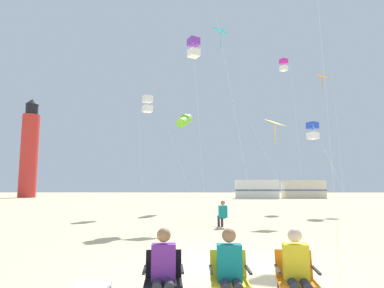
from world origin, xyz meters
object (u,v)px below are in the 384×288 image
Objects in this scene: camp_chair_black at (163,275)px; kite_box_magenta at (284,65)px; kite_flyer_standing at (222,213)px; kite_box_white at (147,104)px; kite_diamond_orange at (323,82)px; spectator_black_chair at (163,269)px; kite_box_blue at (313,131)px; spectator_orange_chair at (297,269)px; kite_diamond_gold at (275,126)px; camp_chair_yellow at (229,275)px; kite_tube_lime at (185,120)px; spectator_yellow_chair at (230,270)px; camp_chair_orange at (296,275)px; kite_box_violet at (194,48)px; rv_van_cream at (303,189)px; kite_diamond_cyan at (222,38)px; lighthouse_distant at (29,151)px; rv_van_white at (257,189)px.

camp_chair_black is 0.06× the size of kite_box_magenta.
kite_box_white is at bearing -75.32° from kite_flyer_standing.
kite_box_magenta reaches higher than kite_diamond_orange.
kite_box_blue is (8.24, 17.52, 4.88)m from spectator_black_chair.
kite_box_white is 0.71× the size of kite_diamond_orange.
spectator_orange_chair is 26.35m from kite_diamond_orange.
spectator_orange_chair is 0.22× the size of kite_diamond_gold.
spectator_black_chair is 1.41× the size of camp_chair_yellow.
kite_diamond_gold is at bearing -127.45° from kite_box_blue.
camp_chair_black is 0.11× the size of kite_tube_lime.
spectator_yellow_chair is 29.94m from kite_box_magenta.
spectator_black_chair reaches higher than camp_chair_orange.
kite_diamond_orange is (6.48, 9.86, 5.58)m from kite_diamond_gold.
spectator_yellow_chair is at bearing -87.35° from kite_box_violet.
kite_diamond_gold is 0.70× the size of kite_tube_lime.
kite_box_violet is at bearing 102.27° from spectator_orange_chair.
kite_box_magenta reaches higher than spectator_orange_chair.
kite_box_violet is (0.26, 14.23, 9.36)m from spectator_black_chair.
rv_van_cream is (12.38, 35.20, -3.58)m from kite_diamond_gold.
kite_diamond_cyan is (-6.64, -9.95, -1.88)m from kite_box_magenta.
spectator_orange_chair is at bearing -90.00° from camp_chair_orange.
lighthouse_distant is (-27.95, 50.87, 7.22)m from spectator_black_chair.
spectator_yellow_chair is 0.10× the size of kite_diamond_orange.
spectator_orange_chair is 0.15× the size of kite_tube_lime.
spectator_orange_chair is (0.93, 0.03, 0.00)m from spectator_yellow_chair.
camp_chair_black is at bearing -80.43° from kite_box_white.
kite_box_white reaches higher than spectator_yellow_chair.
kite_box_blue is 6.02m from kite_diamond_gold.
camp_chair_yellow is at bearing 90.00° from spectator_yellow_chair.
kite_diamond_gold is 50.20m from lighthouse_distant.
kite_diamond_orange is 13.69m from kite_box_violet.
kite_diamond_cyan is 32.85m from rv_van_white.
spectator_orange_chair is at bearing -110.06° from kite_box_blue.
camp_chair_orange is (0.94, 0.03, 0.00)m from camp_chair_yellow.
camp_chair_yellow is 0.12× the size of rv_van_cream.
kite_box_blue is (6.39, 17.50, 4.88)m from spectator_orange_chair.
kite_tube_lime is (2.48, 2.87, -0.56)m from kite_box_white.
kite_tube_lime reaches higher than camp_chair_black.
spectator_black_chair is 1.87m from camp_chair_orange.
kite_flyer_standing is 11.28m from kite_box_white.
kite_box_white is 41.43m from lighthouse_distant.
rv_van_cream reaches higher than spectator_black_chair.
kite_box_blue reaches higher than rv_van_cream.
lighthouse_distant reaches higher than camp_chair_orange.
kite_flyer_standing is at bearing -114.24° from kite_box_magenta.
kite_box_violet is (-1.29, 4.17, 9.36)m from kite_flyer_standing.
spectator_yellow_chair is 1.00× the size of kite_flyer_standing.
spectator_orange_chair is 0.18× the size of rv_van_white.
rv_van_white is (8.51, 46.45, 0.78)m from spectator_yellow_chair.
lighthouse_distant is 2.56× the size of rv_van_white.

